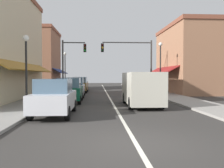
{
  "coord_description": "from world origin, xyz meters",
  "views": [
    {
      "loc": [
        -1.1,
        -6.66,
        1.91
      ],
      "look_at": [
        0.09,
        12.17,
        1.27
      ],
      "focal_mm": 38.71,
      "sensor_mm": 36.0,
      "label": 1
    }
  ],
  "objects": [
    {
      "name": "ground_plane",
      "position": [
        0.0,
        18.0,
        0.0
      ],
      "size": [
        80.0,
        80.0,
        0.0
      ],
      "primitive_type": "plane",
      "color": "#33302D"
    },
    {
      "name": "sidewalk_right",
      "position": [
        5.5,
        18.0,
        0.06
      ],
      "size": [
        2.6,
        56.0,
        0.12
      ],
      "primitive_type": "cube",
      "color": "gray",
      "rests_on": "ground"
    },
    {
      "name": "traffic_signal_left_corner",
      "position": [
        -3.98,
        19.92,
        3.77
      ],
      "size": [
        2.66,
        0.5,
        5.79
      ],
      "color": "#333333",
      "rests_on": "ground"
    },
    {
      "name": "storefront_far_left",
      "position": [
        -9.21,
        28.0,
        4.2
      ],
      "size": [
        6.14,
        8.2,
        8.39
      ],
      "color": "#8E5B42",
      "rests_on": "ground"
    },
    {
      "name": "storefront_right_block",
      "position": [
        9.14,
        20.0,
        3.76
      ],
      "size": [
        6.0,
        10.2,
        7.52
      ],
      "color": "#9E6B4C",
      "rests_on": "ground"
    },
    {
      "name": "street_lamp_left_far",
      "position": [
        -4.97,
        23.14,
        3.23
      ],
      "size": [
        0.36,
        0.36,
        4.8
      ],
      "color": "black",
      "rests_on": "ground"
    },
    {
      "name": "traffic_signal_mast_arm",
      "position": [
        2.89,
        19.18,
        3.95
      ],
      "size": [
        5.54,
        0.5,
        5.74
      ],
      "color": "#333333",
      "rests_on": "ground"
    },
    {
      "name": "street_lamp_right_mid",
      "position": [
        4.92,
        15.9,
        3.39
      ],
      "size": [
        0.36,
        0.36,
        5.08
      ],
      "color": "black",
      "rests_on": "ground"
    },
    {
      "name": "sidewalk_left",
      "position": [
        -5.5,
        18.0,
        0.06
      ],
      "size": [
        2.6,
        56.0,
        0.12
      ],
      "primitive_type": "cube",
      "color": "gray",
      "rests_on": "ground"
    },
    {
      "name": "parked_car_third_left",
      "position": [
        -3.09,
        15.09,
        0.88
      ],
      "size": [
        1.84,
        4.13,
        1.77
      ],
      "rotation": [
        0.0,
        0.0,
        0.02
      ],
      "color": "#B7BABF",
      "rests_on": "ground"
    },
    {
      "name": "parked_car_far_left",
      "position": [
        -3.04,
        20.85,
        0.88
      ],
      "size": [
        1.85,
        4.14,
        1.77
      ],
      "rotation": [
        0.0,
        0.0,
        -0.02
      ],
      "color": "brown",
      "rests_on": "ground"
    },
    {
      "name": "lane_center_stripe",
      "position": [
        0.0,
        18.0,
        0.0
      ],
      "size": [
        0.14,
        52.0,
        0.01
      ],
      "primitive_type": "cube",
      "color": "silver",
      "rests_on": "ground"
    },
    {
      "name": "parked_car_nearest_left",
      "position": [
        -3.14,
        5.05,
        0.88
      ],
      "size": [
        1.8,
        4.11,
        1.77
      ],
      "rotation": [
        0.0,
        0.0,
        -0.01
      ],
      "color": "silver",
      "rests_on": "ground"
    },
    {
      "name": "parked_car_second_left",
      "position": [
        -3.07,
        10.73,
        0.88
      ],
      "size": [
        1.83,
        4.13,
        1.77
      ],
      "rotation": [
        0.0,
        0.0,
        0.02
      ],
      "color": "#0F4C33",
      "rests_on": "ground"
    },
    {
      "name": "van_in_lane",
      "position": [
        1.72,
        8.44,
        1.15
      ],
      "size": [
        2.03,
        5.19,
        2.12
      ],
      "rotation": [
        0.0,
        0.0,
        -0.01
      ],
      "color": "beige",
      "rests_on": "ground"
    },
    {
      "name": "parked_car_distant_left",
      "position": [
        -3.16,
        25.74,
        0.88
      ],
      "size": [
        1.88,
        4.15,
        1.77
      ],
      "rotation": [
        0.0,
        0.0,
        0.03
      ],
      "color": "black",
      "rests_on": "ground"
    },
    {
      "name": "street_lamp_left_near",
      "position": [
        -5.14,
        7.46,
        2.9
      ],
      "size": [
        0.36,
        0.36,
        4.24
      ],
      "color": "black",
      "rests_on": "ground"
    }
  ]
}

